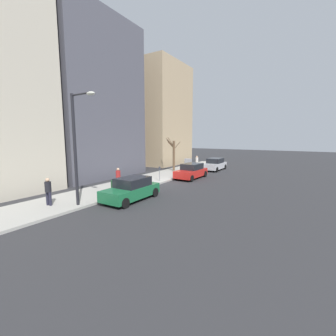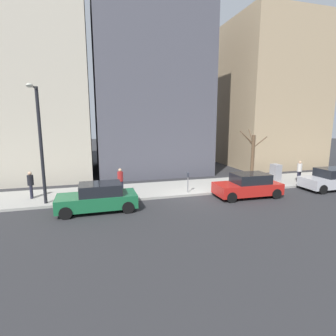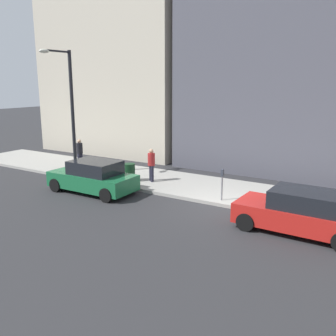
# 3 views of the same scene
# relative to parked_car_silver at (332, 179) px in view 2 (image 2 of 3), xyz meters

# --- Properties ---
(ground_plane) EXTENTS (120.00, 120.00, 0.00)m
(ground_plane) POSITION_rel_parked_car_silver_xyz_m (1.06, 10.10, -0.74)
(ground_plane) COLOR #2B2B2D
(sidewalk) EXTENTS (4.00, 36.00, 0.15)m
(sidewalk) POSITION_rel_parked_car_silver_xyz_m (3.06, 10.10, -0.66)
(sidewalk) COLOR #9E9B93
(sidewalk) RESTS_ON ground
(parked_car_silver) EXTENTS (1.95, 4.22, 1.52)m
(parked_car_silver) POSITION_rel_parked_car_silver_xyz_m (0.00, 0.00, 0.00)
(parked_car_silver) COLOR #B7B7BC
(parked_car_silver) RESTS_ON ground
(parked_car_red) EXTENTS (2.00, 4.24, 1.52)m
(parked_car_red) POSITION_rel_parked_car_silver_xyz_m (-0.00, 6.79, 0.00)
(parked_car_red) COLOR red
(parked_car_red) RESTS_ON ground
(parked_car_green) EXTENTS (1.95, 4.22, 1.52)m
(parked_car_green) POSITION_rel_parked_car_silver_xyz_m (-0.12, 16.13, 0.00)
(parked_car_green) COLOR #196038
(parked_car_green) RESTS_ON ground
(parking_meter) EXTENTS (0.14, 0.10, 1.35)m
(parking_meter) POSITION_rel_parked_car_silver_xyz_m (1.51, 10.35, 0.24)
(parking_meter) COLOR slate
(parking_meter) RESTS_ON sidewalk
(utility_box) EXTENTS (0.83, 0.61, 1.43)m
(utility_box) POSITION_rel_parked_car_silver_xyz_m (2.36, 2.87, 0.11)
(utility_box) COLOR #A8A399
(utility_box) RESTS_ON sidewalk
(streetlamp) EXTENTS (1.97, 0.32, 6.50)m
(streetlamp) POSITION_rel_parked_car_silver_xyz_m (1.35, 19.03, 3.28)
(streetlamp) COLOR black
(streetlamp) RESTS_ON sidewalk
(bare_tree) EXTENTS (1.33, 1.95, 4.04)m
(bare_tree) POSITION_rel_parked_car_silver_xyz_m (3.69, 4.10, 1.40)
(bare_tree) COLOR brown
(bare_tree) RESTS_ON sidewalk
(trash_bin) EXTENTS (0.56, 0.56, 0.90)m
(trash_bin) POSITION_rel_parked_car_silver_xyz_m (1.96, 15.61, -0.14)
(trash_bin) COLOR #14381E
(trash_bin) RESTS_ON sidewalk
(pedestrian_near_meter) EXTENTS (0.36, 0.38, 1.66)m
(pedestrian_near_meter) POSITION_rel_parked_car_silver_xyz_m (2.09, 0.92, 0.35)
(pedestrian_near_meter) COLOR #1E1E2D
(pedestrian_near_meter) RESTS_ON sidewalk
(pedestrian_midblock) EXTENTS (0.36, 0.36, 1.66)m
(pedestrian_midblock) POSITION_rel_parked_car_silver_xyz_m (2.53, 14.65, 0.35)
(pedestrian_midblock) COLOR #1E1E2D
(pedestrian_midblock) RESTS_ON sidewalk
(pedestrian_far_corner) EXTENTS (0.40, 0.36, 1.66)m
(pedestrian_far_corner) POSITION_rel_parked_car_silver_xyz_m (2.96, 20.03, 0.35)
(pedestrian_far_corner) COLOR #1E1E2D
(pedestrian_far_corner) RESTS_ON sidewalk
(office_tower_left) EXTENTS (9.00, 9.00, 15.10)m
(office_tower_left) POSITION_rel_parked_car_silver_xyz_m (11.07, -2.36, 6.81)
(office_tower_left) COLOR tan
(office_tower_left) RESTS_ON ground
(office_block_center) EXTENTS (9.96, 9.96, 16.11)m
(office_block_center) POSITION_rel_parked_car_silver_xyz_m (11.54, 10.89, 7.32)
(office_block_center) COLOR #4C4C56
(office_block_center) RESTS_ON ground
(office_tower_right) EXTENTS (11.18, 11.18, 17.63)m
(office_tower_right) POSITION_rel_parked_car_silver_xyz_m (12.16, 21.98, 8.08)
(office_tower_right) COLOR #BCB29E
(office_tower_right) RESTS_ON ground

